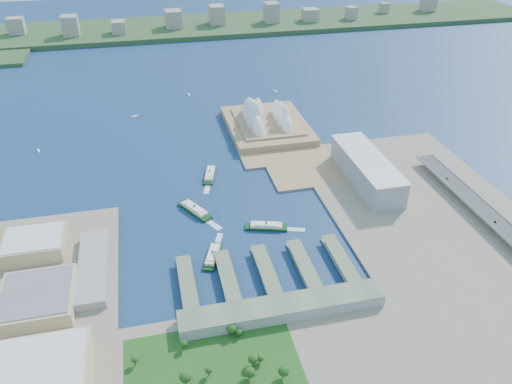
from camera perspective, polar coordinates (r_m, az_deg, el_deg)
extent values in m
plane|color=#0E2345|center=(594.17, -1.92, -4.98)|extent=(3000.00, 3000.00, 0.00)
cube|color=gray|center=(447.60, 3.81, -20.80)|extent=(720.00, 180.00, 3.00)
cube|color=gray|center=(638.59, 20.71, -4.24)|extent=(240.00, 500.00, 3.00)
cube|color=#957651|center=(832.11, 1.79, 6.70)|extent=(135.00, 220.00, 3.00)
cube|color=#2D4926|center=(1490.81, -9.84, 17.99)|extent=(2200.00, 260.00, 12.00)
cube|color=gray|center=(701.54, 12.52, 2.51)|extent=(45.00, 155.00, 35.00)
cube|color=gray|center=(491.89, 3.04, -13.16)|extent=(200.00, 28.00, 12.00)
imported|color=slate|center=(653.62, 25.67, -3.11)|extent=(1.23, 3.53, 1.16)
imported|color=slate|center=(722.94, 20.99, 1.50)|extent=(2.00, 4.93, 1.43)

